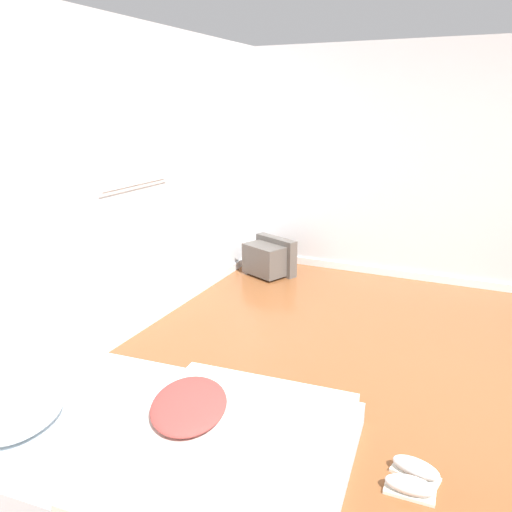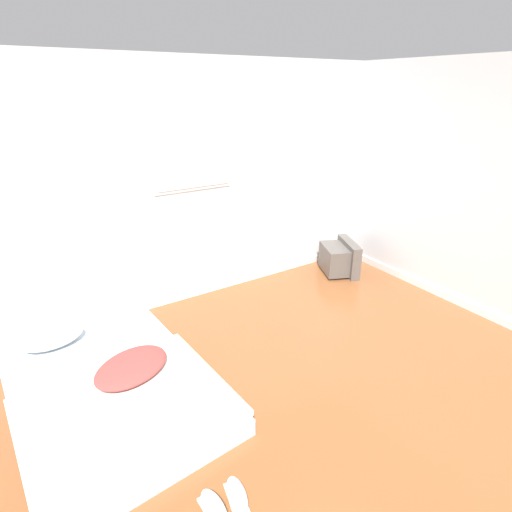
{
  "view_description": "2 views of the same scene",
  "coord_description": "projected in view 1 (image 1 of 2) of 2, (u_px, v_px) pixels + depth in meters",
  "views": [
    {
      "loc": [
        -2.97,
        0.32,
        1.96
      ],
      "look_at": [
        0.79,
        2.04,
        0.69
      ],
      "focal_mm": 35.0,
      "sensor_mm": 36.0,
      "label": 1
    },
    {
      "loc": [
        -1.33,
        -0.96,
        2.32
      ],
      "look_at": [
        0.55,
        1.99,
        0.81
      ],
      "focal_mm": 28.0,
      "sensor_mm": 36.0,
      "label": 2
    }
  ],
  "objects": [
    {
      "name": "wall_back",
      "position": [
        101.0,
        193.0,
        3.85
      ],
      "size": [
        7.94,
        0.08,
        2.6
      ],
      "color": "silver",
      "rests_on": "ground_plane"
    },
    {
      "name": "sneaker_pair",
      "position": [
        413.0,
        477.0,
        2.65
      ],
      "size": [
        0.29,
        0.28,
        0.1
      ],
      "color": "silver",
      "rests_on": "ground_plane"
    },
    {
      "name": "mattress_bed",
      "position": [
        172.0,
        440.0,
        2.87
      ],
      "size": [
        1.55,
        2.15,
        0.29
      ],
      "color": "silver",
      "rests_on": "ground_plane"
    },
    {
      "name": "ground_plane",
      "position": [
        508.0,
        440.0,
        3.02
      ],
      "size": [
        20.0,
        20.0,
        0.0
      ],
      "primitive_type": "plane",
      "color": "brown"
    },
    {
      "name": "crt_tv",
      "position": [
        269.0,
        258.0,
        5.9
      ],
      "size": [
        0.57,
        0.65,
        0.44
      ],
      "color": "#56514C",
      "rests_on": "ground_plane"
    }
  ]
}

